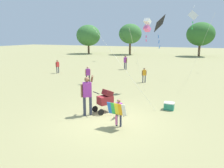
# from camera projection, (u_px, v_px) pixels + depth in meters

# --- Properties ---
(ground_plane) EXTENTS (120.00, 120.00, 0.00)m
(ground_plane) POSITION_uv_depth(u_px,v_px,m) (109.00, 121.00, 8.66)
(ground_plane) COLOR #938E5B
(treeline_distant) EXTENTS (39.00, 7.17, 5.74)m
(treeline_distant) POSITION_uv_depth(u_px,v_px,m) (181.00, 34.00, 35.17)
(treeline_distant) COLOR brown
(treeline_distant) RESTS_ON ground
(child_with_butterfly_kite) EXTENTS (0.73, 0.37, 1.07)m
(child_with_butterfly_kite) POSITION_uv_depth(u_px,v_px,m) (118.00, 110.00, 7.96)
(child_with_butterfly_kite) COLOR #33384C
(child_with_butterfly_kite) RESTS_ON ground
(person_adult_flyer) EXTENTS (0.52, 0.67, 1.75)m
(person_adult_flyer) POSITION_uv_depth(u_px,v_px,m) (87.00, 92.00, 9.06)
(person_adult_flyer) COLOR #33384C
(person_adult_flyer) RESTS_ON ground
(stroller) EXTENTS (0.87, 1.07, 1.03)m
(stroller) POSITION_uv_depth(u_px,v_px,m) (106.00, 99.00, 9.54)
(stroller) COLOR black
(stroller) RESTS_ON ground
(kite_adult_black) EXTENTS (2.53, 2.02, 4.22)m
(kite_adult_black) POSITION_uv_depth(u_px,v_px,m) (158.00, 28.00, 9.03)
(kite_adult_black) COLOR black
(kite_adult_black) RESTS_ON ground
(kite_orange_delta) EXTENTS (1.81, 3.54, 5.23)m
(kite_orange_delta) POSITION_uv_depth(u_px,v_px,m) (194.00, 19.00, 16.04)
(kite_orange_delta) COLOR white
(kite_orange_delta) RESTS_ON ground
(kite_green_novelty) EXTENTS (0.44, 3.06, 4.35)m
(kite_green_novelty) POSITION_uv_depth(u_px,v_px,m) (147.00, 25.00, 12.54)
(kite_green_novelty) COLOR white
(kite_green_novelty) RESTS_ON ground
(person_sitting_far) EXTENTS (0.23, 0.37, 1.20)m
(person_sitting_far) POSITION_uv_depth(u_px,v_px,m) (57.00, 65.00, 19.54)
(person_sitting_far) COLOR #33384C
(person_sitting_far) RESTS_ON ground
(person_couple_left) EXTENTS (0.32, 0.23, 1.08)m
(person_couple_left) POSITION_uv_depth(u_px,v_px,m) (144.00, 74.00, 15.63)
(person_couple_left) COLOR #33384C
(person_couple_left) RESTS_ON ground
(person_kid_running) EXTENTS (0.31, 0.31, 1.27)m
(person_kid_running) POSITION_uv_depth(u_px,v_px,m) (88.00, 74.00, 15.12)
(person_kid_running) COLOR #232328
(person_kid_running) RESTS_ON ground
(person_back_turned) EXTENTS (0.42, 0.31, 1.43)m
(person_back_turned) POSITION_uv_depth(u_px,v_px,m) (125.00, 61.00, 21.68)
(person_back_turned) COLOR #33384C
(person_back_turned) RESTS_ON ground
(cooler_box) EXTENTS (0.45, 0.33, 0.35)m
(cooler_box) POSITION_uv_depth(u_px,v_px,m) (169.00, 106.00, 9.92)
(cooler_box) COLOR #288466
(cooler_box) RESTS_ON ground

